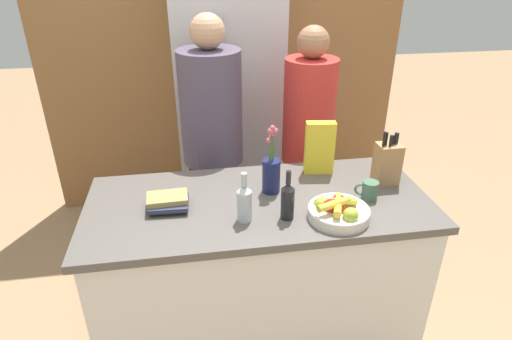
% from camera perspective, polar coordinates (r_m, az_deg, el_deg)
% --- Properties ---
extents(ground_plane, '(14.00, 14.00, 0.00)m').
position_cam_1_polar(ground_plane, '(2.72, 0.34, -20.89)').
color(ground_plane, '#A37F5B').
extents(kitchen_island, '(1.70, 0.75, 0.92)m').
position_cam_1_polar(kitchen_island, '(2.39, 0.37, -13.48)').
color(kitchen_island, silver).
rests_on(kitchen_island, ground_plane).
extents(back_wall_wood, '(2.90, 0.12, 2.60)m').
position_cam_1_polar(back_wall_wood, '(3.57, -4.26, 15.51)').
color(back_wall_wood, olive).
rests_on(back_wall_wood, ground_plane).
extents(refrigerator, '(0.76, 0.62, 2.03)m').
position_cam_1_polar(refrigerator, '(3.29, -3.76, 9.42)').
color(refrigerator, '#B7B7BC').
rests_on(refrigerator, ground_plane).
extents(fruit_bowl, '(0.29, 0.29, 0.11)m').
position_cam_1_polar(fruit_bowl, '(2.00, 10.87, -5.33)').
color(fruit_bowl, silver).
rests_on(fruit_bowl, kitchen_island).
extents(knife_block, '(0.12, 0.10, 0.30)m').
position_cam_1_polar(knife_block, '(2.33, 17.08, 0.87)').
color(knife_block, '#A87A4C').
rests_on(knife_block, kitchen_island).
extents(flower_vase, '(0.09, 0.09, 0.36)m').
position_cam_1_polar(flower_vase, '(2.14, 2.05, -0.24)').
color(flower_vase, '#191E4C').
rests_on(flower_vase, kitchen_island).
extents(cereal_box, '(0.16, 0.08, 0.29)m').
position_cam_1_polar(cereal_box, '(2.34, 8.46, 2.94)').
color(cereal_box, yellow).
rests_on(cereal_box, kitchen_island).
extents(coffee_mug, '(0.11, 0.08, 0.09)m').
position_cam_1_polar(coffee_mug, '(2.18, 14.86, -2.63)').
color(coffee_mug, '#42664C').
rests_on(coffee_mug, kitchen_island).
extents(book_stack, '(0.20, 0.16, 0.07)m').
position_cam_1_polar(book_stack, '(2.08, -11.64, -4.20)').
color(book_stack, '#232328').
rests_on(book_stack, kitchen_island).
extents(bottle_oil, '(0.07, 0.07, 0.24)m').
position_cam_1_polar(bottle_oil, '(1.92, -1.56, -4.29)').
color(bottle_oil, '#B2BCC1').
rests_on(bottle_oil, kitchen_island).
extents(bottle_vinegar, '(0.06, 0.06, 0.24)m').
position_cam_1_polar(bottle_vinegar, '(1.94, 4.24, -4.00)').
color(bottle_vinegar, black).
rests_on(bottle_vinegar, kitchen_island).
extents(person_at_sink, '(0.38, 0.38, 1.72)m').
position_cam_1_polar(person_at_sink, '(2.70, -5.79, 4.00)').
color(person_at_sink, '#383842').
rests_on(person_at_sink, ground_plane).
extents(person_in_blue, '(0.33, 0.33, 1.64)m').
position_cam_1_polar(person_in_blue, '(2.80, 6.87, 3.96)').
color(person_in_blue, '#383842').
rests_on(person_in_blue, ground_plane).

